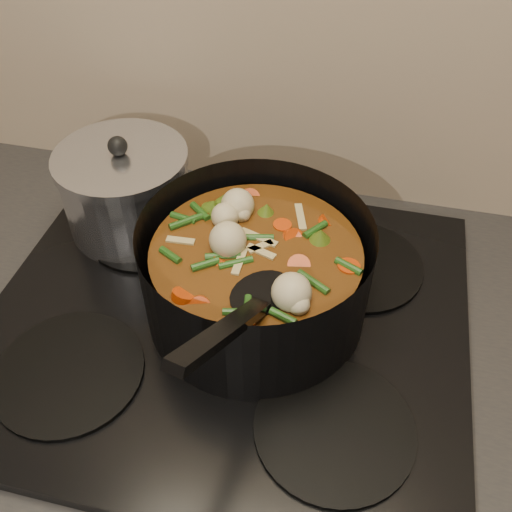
# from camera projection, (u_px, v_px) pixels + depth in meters

# --- Properties ---
(counter) EXTENTS (2.64, 0.64, 0.91)m
(counter) POSITION_uv_depth(u_px,v_px,m) (235.00, 474.00, 1.08)
(counter) COLOR brown
(counter) RESTS_ON ground
(stovetop) EXTENTS (0.62, 0.54, 0.03)m
(stovetop) POSITION_uv_depth(u_px,v_px,m) (227.00, 319.00, 0.75)
(stovetop) COLOR black
(stovetop) RESTS_ON counter
(stockpot) EXTENTS (0.37, 0.43, 0.21)m
(stockpot) POSITION_uv_depth(u_px,v_px,m) (256.00, 275.00, 0.71)
(stockpot) COLOR black
(stockpot) RESTS_ON stovetop
(saucepan) EXTENTS (0.19, 0.19, 0.16)m
(saucepan) POSITION_uv_depth(u_px,v_px,m) (127.00, 191.00, 0.83)
(saucepan) COLOR silver
(saucepan) RESTS_ON stovetop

